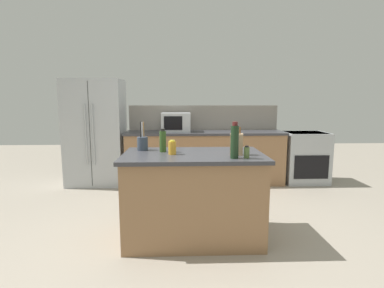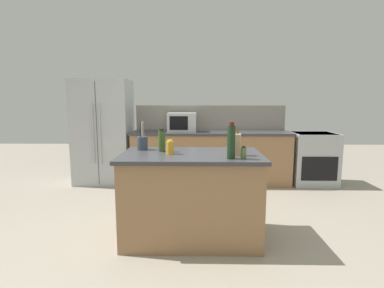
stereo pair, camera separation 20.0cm
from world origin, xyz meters
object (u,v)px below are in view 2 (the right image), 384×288
(knife_block, at_px, (234,144))
(spice_jar_oregano, at_px, (244,153))
(refrigerator, at_px, (104,132))
(microwave, at_px, (182,122))
(range_oven, at_px, (313,158))
(honey_jar, at_px, (170,147))
(olive_oil_bottle, at_px, (162,141))
(utensil_crock, at_px, (142,143))
(wine_bottle, at_px, (231,142))

(knife_block, height_order, spice_jar_oregano, knife_block)
(refrigerator, distance_m, microwave, 1.44)
(refrigerator, relative_size, range_oven, 2.02)
(refrigerator, distance_m, honey_jar, 2.70)
(knife_block, height_order, olive_oil_bottle, knife_block)
(olive_oil_bottle, bearing_deg, utensil_crock, 153.32)
(utensil_crock, distance_m, spice_jar_oregano, 1.19)
(olive_oil_bottle, bearing_deg, spice_jar_oregano, -24.57)
(range_oven, distance_m, utensil_crock, 3.38)
(spice_jar_oregano, bearing_deg, utensil_crock, 154.96)
(range_oven, xyz_separation_m, spice_jar_oregano, (-1.62, -2.47, 0.53))
(range_oven, bearing_deg, olive_oil_bottle, -139.75)
(microwave, bearing_deg, olive_oil_bottle, -93.00)
(honey_jar, bearing_deg, microwave, 89.92)
(range_oven, distance_m, wine_bottle, 3.10)
(spice_jar_oregano, bearing_deg, range_oven, 56.65)
(honey_jar, xyz_separation_m, wine_bottle, (0.61, -0.24, 0.10))
(knife_block, xyz_separation_m, honey_jar, (-0.66, 0.05, -0.04))
(range_oven, distance_m, knife_block, 2.91)
(microwave, xyz_separation_m, knife_block, (0.66, -2.29, -0.05))
(range_oven, height_order, olive_oil_bottle, olive_oil_bottle)
(utensil_crock, distance_m, honey_jar, 0.44)
(microwave, relative_size, honey_jar, 3.38)
(wine_bottle, bearing_deg, spice_jar_oregano, 5.23)
(honey_jar, distance_m, wine_bottle, 0.66)
(microwave, relative_size, spice_jar_oregano, 4.14)
(knife_block, distance_m, spice_jar_oregano, 0.20)
(wine_bottle, bearing_deg, refrigerator, 128.82)
(refrigerator, relative_size, utensil_crock, 5.80)
(knife_block, xyz_separation_m, spice_jar_oregano, (0.07, -0.18, -0.06))
(refrigerator, relative_size, olive_oil_bottle, 7.28)
(spice_jar_oregano, height_order, olive_oil_bottle, olive_oil_bottle)
(knife_block, xyz_separation_m, olive_oil_bottle, (-0.77, 0.21, 0.01))
(honey_jar, bearing_deg, knife_block, -4.52)
(honey_jar, bearing_deg, utensil_crock, 141.40)
(olive_oil_bottle, bearing_deg, microwave, 87.00)
(knife_block, bearing_deg, olive_oil_bottle, 175.35)
(microwave, height_order, wine_bottle, wine_bottle)
(range_oven, relative_size, microwave, 1.82)
(spice_jar_oregano, distance_m, wine_bottle, 0.17)
(refrigerator, distance_m, spice_jar_oregano, 3.32)
(refrigerator, bearing_deg, spice_jar_oregano, -49.42)
(honey_jar, bearing_deg, spice_jar_oregano, -17.35)
(range_oven, relative_size, knife_block, 3.17)
(refrigerator, height_order, knife_block, refrigerator)
(utensil_crock, relative_size, wine_bottle, 0.90)
(knife_block, xyz_separation_m, utensil_crock, (-1.00, 0.33, -0.03))
(microwave, height_order, spice_jar_oregano, microwave)
(spice_jar_oregano, bearing_deg, wine_bottle, -174.77)
(spice_jar_oregano, bearing_deg, honey_jar, 162.65)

